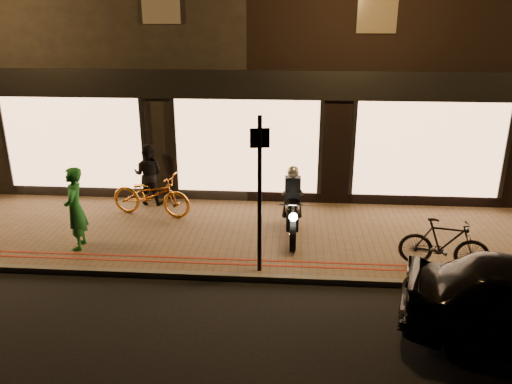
# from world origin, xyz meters

# --- Properties ---
(ground) EXTENTS (90.00, 90.00, 0.00)m
(ground) POSITION_xyz_m (0.00, 0.00, 0.00)
(ground) COLOR black
(ground) RESTS_ON ground
(sidewalk) EXTENTS (50.00, 4.00, 0.12)m
(sidewalk) POSITION_xyz_m (0.00, 2.00, 0.06)
(sidewalk) COLOR brown
(sidewalk) RESTS_ON ground
(kerb_stone) EXTENTS (50.00, 0.14, 0.12)m
(kerb_stone) POSITION_xyz_m (0.00, 0.05, 0.06)
(kerb_stone) COLOR #59544C
(kerb_stone) RESTS_ON ground
(red_kerb_lines) EXTENTS (50.00, 0.26, 0.01)m
(red_kerb_lines) POSITION_xyz_m (0.00, 0.55, 0.12)
(red_kerb_lines) COLOR maroon
(red_kerb_lines) RESTS_ON sidewalk
(building_row) EXTENTS (48.00, 10.11, 8.50)m
(building_row) POSITION_xyz_m (-0.00, 8.99, 4.25)
(building_row) COLOR black
(building_row) RESTS_ON ground
(motorcycle) EXTENTS (0.60, 1.94, 1.59)m
(motorcycle) POSITION_xyz_m (1.19, 1.86, 0.73)
(motorcycle) COLOR black
(motorcycle) RESTS_ON sidewalk
(sign_post) EXTENTS (0.35, 0.09, 3.00)m
(sign_post) POSITION_xyz_m (0.58, 0.25, 1.80)
(sign_post) COLOR black
(sign_post) RESTS_ON sidewalk
(bicycle_gold) EXTENTS (2.10, 1.05, 1.05)m
(bicycle_gold) POSITION_xyz_m (-2.23, 2.85, 0.65)
(bicycle_gold) COLOR orange
(bicycle_gold) RESTS_ON sidewalk
(bicycle_dark) EXTENTS (1.73, 0.82, 1.00)m
(bicycle_dark) POSITION_xyz_m (4.10, 0.64, 0.62)
(bicycle_dark) COLOR black
(bicycle_dark) RESTS_ON sidewalk
(person_green) EXTENTS (0.52, 0.70, 1.75)m
(person_green) POSITION_xyz_m (-3.27, 0.96, 1.00)
(person_green) COLOR #1D6D2C
(person_green) RESTS_ON sidewalk
(person_dark) EXTENTS (0.81, 0.65, 1.58)m
(person_dark) POSITION_xyz_m (-2.50, 3.64, 0.91)
(person_dark) COLOR black
(person_dark) RESTS_ON sidewalk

